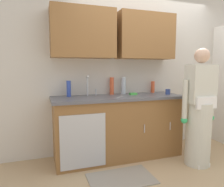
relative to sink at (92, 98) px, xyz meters
The scene contains 14 objects.
ground_plane 1.50m from the sink, 36.69° to the right, with size 9.00×9.00×0.00m, color tan.
kitchen_wall_with_uppers 1.02m from the sink, 19.54° to the left, with size 4.80×0.44×2.70m.
counter_cabinet 0.62m from the sink, ahead, with size 1.90×0.62×0.90m.
countertop 0.40m from the sink, ahead, with size 1.96×0.66×0.04m, color #595960.
sink is the anchor object (origin of this frame).
person_at_sink 1.52m from the sink, 24.60° to the right, with size 0.55×0.34×1.62m.
floor_mat 1.15m from the sink, 73.40° to the right, with size 0.80×0.50×0.01m, color gray.
bottle_soap 0.61m from the sink, 19.23° to the left, with size 0.08×0.08×0.27m, color silver.
bottle_dish_liquid 0.37m from the sink, 152.98° to the left, with size 0.06×0.06×0.23m, color #334CB2.
bottle_water_tall 0.45m from the sink, 30.28° to the left, with size 0.07×0.07×0.27m, color #E05933.
bottle_cleaner_spray 1.14m from the sink, 11.28° to the left, with size 0.06×0.06×0.19m, color #E05933.
cup_by_sink 1.21m from the sink, ahead, with size 0.08×0.08×0.08m, color #33478C.
knife_on_counter 0.40m from the sink, 19.22° to the right, with size 0.24×0.02×0.01m, color silver.
sponge 0.67m from the sink, ahead, with size 0.11×0.07×0.03m, color #4CBF4C.
Camera 1 is at (-1.65, -2.21, 1.35)m, focal length 33.57 mm.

